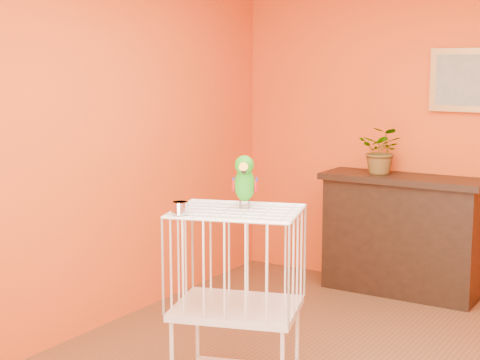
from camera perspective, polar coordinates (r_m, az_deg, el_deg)
The scene contains 7 objects.
room_shell at distance 3.99m, azimuth 9.10°, elevation 4.75°, with size 4.50×4.50×4.50m.
console_cabinet at distance 6.18m, azimuth 12.40°, elevation -4.17°, with size 1.32×0.47×0.98m.
potted_plant at distance 6.13m, azimuth 10.92°, elevation 1.87°, with size 0.35×0.39×0.31m, color #26722D.
framed_picture at distance 6.09m, azimuth 17.36°, elevation 7.40°, with size 0.62×0.04×0.50m.
birdcage at distance 4.22m, azimuth -0.25°, elevation -9.21°, with size 0.82×0.72×1.07m.
feed_cup at distance 3.97m, azimuth -4.68°, elevation -2.17°, with size 0.10×0.10×0.07m, color silver.
parrot at distance 4.13m, azimuth 0.37°, elevation -0.07°, with size 0.19×0.27×0.31m.
Camera 1 is at (1.54, -3.67, 1.86)m, focal length 55.00 mm.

